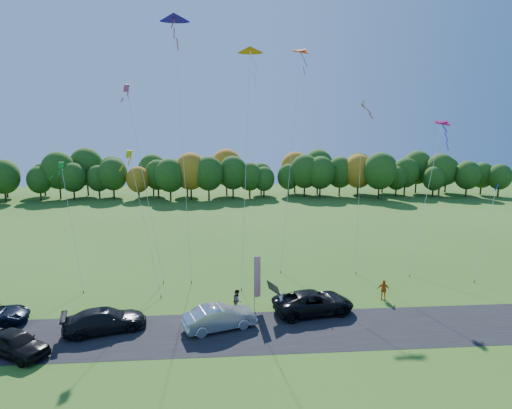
{
  "coord_description": "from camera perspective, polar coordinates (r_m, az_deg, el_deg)",
  "views": [
    {
      "loc": [
        -2.66,
        -29.0,
        12.95
      ],
      "look_at": [
        0.0,
        6.0,
        7.0
      ],
      "focal_mm": 28.0,
      "sensor_mm": 36.0,
      "label": 1
    }
  ],
  "objects": [
    {
      "name": "kite_delta_red",
      "position": [
        36.48,
        -1.37,
        7.29
      ],
      "size": [
        2.56,
        8.63,
        22.58
      ],
      "color": "#4C3F33",
      "rests_on": "ground"
    },
    {
      "name": "kite_diamond_pink",
      "position": [
        38.73,
        -15.69,
        3.3
      ],
      "size": [
        4.46,
        6.87,
        18.35
      ],
      "color": "#4C3F33",
      "rests_on": "ground"
    },
    {
      "name": "dark_truck_a",
      "position": [
        29.76,
        -20.76,
        -15.17
      ],
      "size": [
        5.77,
        3.63,
        1.56
      ],
      "primitive_type": "imported",
      "rotation": [
        0.0,
        0.0,
        1.86
      ],
      "color": "black",
      "rests_on": "ground"
    },
    {
      "name": "feather_flag",
      "position": [
        30.51,
        0.1,
        -10.22
      ],
      "size": [
        0.52,
        0.28,
        4.24
      ],
      "color": "#999999",
      "rests_on": "ground"
    },
    {
      "name": "kite_diamond_blue_low",
      "position": [
        42.39,
        29.97,
        -3.58
      ],
      "size": [
        3.58,
        3.1,
        8.85
      ],
      "color": "#4C3F33",
      "rests_on": "ground"
    },
    {
      "name": "black_suv",
      "position": [
        30.8,
        8.2,
        -13.65
      ],
      "size": [
        6.4,
        3.8,
        1.67
      ],
      "primitive_type": "imported",
      "rotation": [
        0.0,
        0.0,
        1.75
      ],
      "color": "black",
      "rests_on": "ground"
    },
    {
      "name": "person_tailgate_b",
      "position": [
        30.8,
        -2.68,
        -13.53
      ],
      "size": [
        0.66,
        0.84,
        1.69
      ],
      "primitive_type": "imported",
      "rotation": [
        0.0,
        0.0,
        1.54
      ],
      "color": "gray",
      "rests_on": "ground"
    },
    {
      "name": "kite_delta_blue",
      "position": [
        39.92,
        -10.58,
        10.02
      ],
      "size": [
        3.56,
        11.29,
        26.97
      ],
      "color": "#4C3F33",
      "rests_on": "ground"
    },
    {
      "name": "kite_parafoil_rainbow",
      "position": [
        43.82,
        23.26,
        1.5
      ],
      "size": [
        7.92,
        8.18,
        15.05
      ],
      "color": "#4C3F33",
      "rests_on": "ground"
    },
    {
      "name": "person_east",
      "position": [
        34.4,
        17.74,
        -11.52
      ],
      "size": [
        1.03,
        0.7,
        1.63
      ],
      "primitive_type": "imported",
      "rotation": [
        0.0,
        0.0,
        -0.35
      ],
      "color": "#C96412",
      "rests_on": "ground"
    },
    {
      "name": "dark_truck_b",
      "position": [
        29.1,
        -31.1,
        -16.62
      ],
      "size": [
        4.73,
        3.68,
        1.51
      ],
      "primitive_type": "imported",
      "rotation": [
        0.0,
        0.0,
        1.07
      ],
      "color": "black",
      "rests_on": "ground"
    },
    {
      "name": "kite_diamond_white",
      "position": [
        41.74,
        14.56,
        3.04
      ],
      "size": [
        2.96,
        7.53,
        17.21
      ],
      "color": "#4C3F33",
      "rests_on": "ground"
    },
    {
      "name": "kite_diamond_yellow",
      "position": [
        36.3,
        -15.74,
        -2.12
      ],
      "size": [
        4.25,
        7.68,
        12.09
      ],
      "color": "#4C3F33",
      "rests_on": "ground"
    },
    {
      "name": "kite_parafoil_orange",
      "position": [
        43.99,
        5.14,
        8.01
      ],
      "size": [
        6.06,
        14.14,
        23.91
      ],
      "color": "#4C3F33",
      "rests_on": "ground"
    },
    {
      "name": "ground",
      "position": [
        31.87,
        0.85,
        -14.35
      ],
      "size": [
        160.0,
        160.0,
        0.0
      ],
      "primitive_type": "plane",
      "color": "#305817"
    },
    {
      "name": "asphalt_strip",
      "position": [
        28.28,
        1.61,
        -17.63
      ],
      "size": [
        90.0,
        6.0,
        0.01
      ],
      "primitive_type": "cube",
      "color": "black",
      "rests_on": "ground"
    },
    {
      "name": "kite_diamond_green",
      "position": [
        38.75,
        -24.85,
        -2.66
      ],
      "size": [
        3.6,
        5.79,
        10.98
      ],
      "color": "#4C3F33",
      "rests_on": "ground"
    },
    {
      "name": "silver_sedan",
      "position": [
        28.35,
        -5.18,
        -15.76
      ],
      "size": [
        5.26,
        3.24,
        1.64
      ],
      "primitive_type": "imported",
      "rotation": [
        0.0,
        0.0,
        1.9
      ],
      "color": "#BBBBC0",
      "rests_on": "ground"
    },
    {
      "name": "tree_line",
      "position": [
        85.03,
        -2.51,
        0.85
      ],
      "size": [
        116.0,
        12.0,
        10.0
      ],
      "primitive_type": null,
      "color": "#1E4711",
      "rests_on": "ground"
    },
    {
      "name": "person_tailgate_a",
      "position": [
        30.2,
        3.61,
        -13.97
      ],
      "size": [
        0.58,
        0.73,
        1.75
      ],
      "primitive_type": "imported",
      "rotation": [
        0.0,
        0.0,
        1.29
      ],
      "color": "silver",
      "rests_on": "ground"
    }
  ]
}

